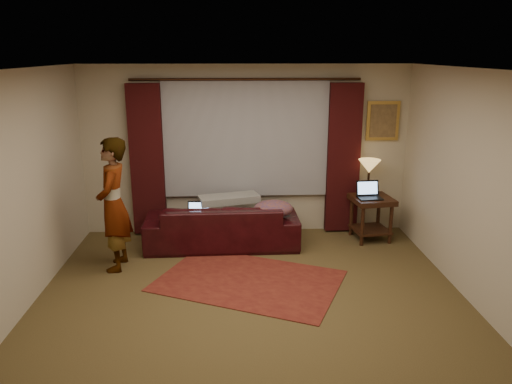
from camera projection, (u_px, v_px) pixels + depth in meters
floor at (252, 306)px, 5.64m from camera, size 5.00×5.00×0.01m
ceiling at (251, 70)px, 4.93m from camera, size 5.00×5.00×0.02m
wall_back at (246, 151)px, 7.69m from camera, size 5.00×0.02×2.60m
wall_front at (267, 316)px, 2.88m from camera, size 5.00×0.02×2.60m
wall_left at (11, 199)px, 5.18m from camera, size 0.02×5.00×2.60m
wall_right at (482, 193)px, 5.39m from camera, size 0.02×5.00×2.60m
sheer_curtain at (246, 138)px, 7.58m from camera, size 2.50×0.05×1.80m
drape_left at (147, 161)px, 7.55m from camera, size 0.50×0.14×2.30m
drape_right at (343, 159)px, 7.68m from camera, size 0.50×0.14×2.30m
curtain_rod at (246, 79)px, 7.29m from camera, size 0.04×0.04×3.40m
picture_frame at (383, 121)px, 7.63m from camera, size 0.50×0.04×0.60m
sofa at (222, 217)px, 7.28m from camera, size 2.24×1.01×0.90m
throw_blanket at (229, 183)px, 7.34m from camera, size 0.95×0.58×0.10m
clothing_pile at (273, 209)px, 7.22m from camera, size 0.64×0.53×0.24m
laptop_sofa at (198, 212)px, 7.11m from camera, size 0.35×0.38×0.23m
area_rug at (249, 281)px, 6.24m from camera, size 2.60×2.23×0.01m
end_table at (371, 218)px, 7.56m from camera, size 0.65×0.65×0.67m
tiffany_lamp at (369, 177)px, 7.57m from camera, size 0.35×0.35×0.53m
laptop_table at (370, 190)px, 7.36m from camera, size 0.37×0.40×0.25m
person at (113, 205)px, 6.41m from camera, size 0.52×0.52×1.74m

